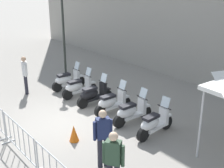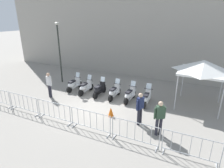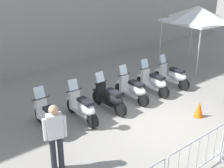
{
  "view_description": "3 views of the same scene",
  "coord_description": "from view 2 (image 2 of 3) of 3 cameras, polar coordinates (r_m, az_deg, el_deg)",
  "views": [
    {
      "loc": [
        9.0,
        -4.38,
        5.07
      ],
      "look_at": [
        0.37,
        1.95,
        1.17
      ],
      "focal_mm": 47.99,
      "sensor_mm": 36.0,
      "label": 1
    },
    {
      "loc": [
        5.86,
        -8.42,
        5.28
      ],
      "look_at": [
        0.23,
        2.0,
        0.95
      ],
      "focal_mm": 30.05,
      "sensor_mm": 36.0,
      "label": 2
    },
    {
      "loc": [
        -5.83,
        -5.43,
        4.58
      ],
      "look_at": [
        -0.86,
        1.35,
        1.16
      ],
      "focal_mm": 46.2,
      "sensor_mm": 36.0,
      "label": 3
    }
  ],
  "objects": [
    {
      "name": "street_lamp",
      "position": [
        15.71,
        -15.82,
        10.94
      ],
      "size": [
        0.36,
        0.36,
        4.83
      ],
      "color": "#2D332D",
      "rests_on": "ground"
    },
    {
      "name": "motorcycle_2",
      "position": [
        13.0,
        -3.94,
        -1.76
      ],
      "size": [
        0.56,
        1.73,
        1.24
      ],
      "color": "black",
      "rests_on": "ground"
    },
    {
      "name": "traffic_cone",
      "position": [
        10.5,
        -0.35,
        -8.41
      ],
      "size": [
        0.32,
        0.32,
        0.55
      ],
      "primitive_type": "cone",
      "color": "orange",
      "rests_on": "ground"
    },
    {
      "name": "barrier_segment_5",
      "position": [
        8.15,
        22.73,
        -17.43
      ],
      "size": [
        2.15,
        0.55,
        1.07
      ],
      "color": "#B2B5B7",
      "rests_on": "ground"
    },
    {
      "name": "officer_near_row_end",
      "position": [
        8.89,
        14.26,
        -9.53
      ],
      "size": [
        0.46,
        0.39,
        1.73
      ],
      "color": "#23232D",
      "rests_on": "ground"
    },
    {
      "name": "barrier_segment_4",
      "position": [
        8.4,
        6.94,
        -14.57
      ],
      "size": [
        2.15,
        0.55,
        1.07
      ],
      "color": "#B2B5B7",
      "rests_on": "ground"
    },
    {
      "name": "motorcycle_5",
      "position": [
        11.9,
        10.46,
        -4.21
      ],
      "size": [
        0.6,
        1.72,
        1.24
      ],
      "color": "black",
      "rests_on": "ground"
    },
    {
      "name": "officer_by_barriers",
      "position": [
        13.29,
        -18.58,
        0.11
      ],
      "size": [
        0.53,
        0.31,
        1.73
      ],
      "color": "#23232D",
      "rests_on": "ground"
    },
    {
      "name": "barrier_segment_3",
      "position": [
        9.21,
        -6.61,
        -11.18
      ],
      "size": [
        2.15,
        0.55,
        1.07
      ],
      "color": "#B2B5B7",
      "rests_on": "ground"
    },
    {
      "name": "motorcycle_4",
      "position": [
        12.2,
        5.39,
        -3.31
      ],
      "size": [
        0.56,
        1.72,
        1.24
      ],
      "color": "black",
      "rests_on": "ground"
    },
    {
      "name": "motorcycle_3",
      "position": [
        12.58,
        0.63,
        -2.48
      ],
      "size": [
        0.56,
        1.72,
        1.24
      ],
      "color": "black",
      "rests_on": "ground"
    },
    {
      "name": "motorcycle_1",
      "position": [
        13.54,
        -8.09,
        -1.01
      ],
      "size": [
        0.56,
        1.72,
        1.24
      ],
      "color": "black",
      "rests_on": "ground"
    },
    {
      "name": "officer_mid_plaza",
      "position": [
        9.56,
        8.52,
        -6.91
      ],
      "size": [
        0.32,
        0.53,
        1.73
      ],
      "color": "#23232D",
      "rests_on": "ground"
    },
    {
      "name": "ground_plane",
      "position": [
        11.54,
        -5.77,
        -7.27
      ],
      "size": [
        120.0,
        120.0,
        0.0
      ],
      "primitive_type": "plane",
      "color": "gray"
    },
    {
      "name": "canopy_tent",
      "position": [
        12.04,
        26.08,
        4.74
      ],
      "size": [
        2.57,
        2.57,
        2.91
      ],
      "color": "silver",
      "rests_on": "ground"
    },
    {
      "name": "barrier_segment_2",
      "position": [
        10.44,
        -17.23,
        -8.02
      ],
      "size": [
        2.15,
        0.55,
        1.07
      ],
      "color": "#B2B5B7",
      "rests_on": "ground"
    },
    {
      "name": "motorcycle_0",
      "position": [
        14.25,
        -11.58,
        -0.15
      ],
      "size": [
        0.56,
        1.72,
        1.24
      ],
      "color": "black",
      "rests_on": "ground"
    },
    {
      "name": "building_facade",
      "position": [
        17.85,
        8.27,
        21.27
      ],
      "size": [
        28.09,
        3.89,
        11.42
      ],
      "primitive_type": "cube",
      "rotation": [
        0.0,
        0.0,
        0.05
      ],
      "color": "#9E998E",
      "rests_on": "ground"
    },
    {
      "name": "barrier_segment_1",
      "position": [
        11.96,
        -25.28,
        -5.41
      ],
      "size": [
        2.15,
        0.55,
        1.07
      ],
      "color": "#B2B5B7",
      "rests_on": "ground"
    }
  ]
}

